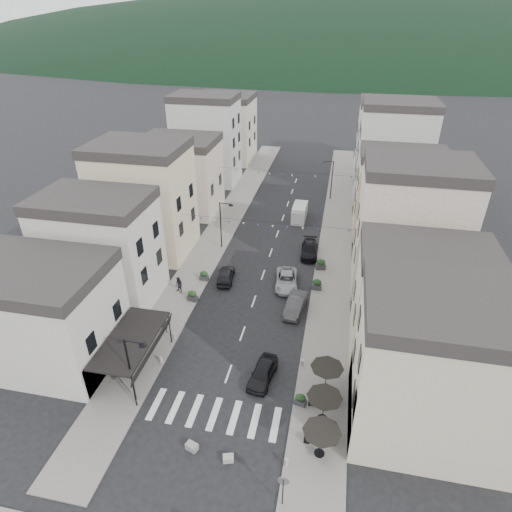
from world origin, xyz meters
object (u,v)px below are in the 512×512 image
Objects in this scene: parked_car_a at (263,373)px; delivery_van at (300,212)px; parked_car_e at (226,275)px; pedestrian_b at (179,285)px; parked_car_b at (295,305)px; pedestrian_a at (164,325)px; parked_car_c at (286,280)px; parked_car_d at (309,250)px.

delivery_van is at bearing 98.78° from parked_car_a.
parked_car_a is at bearing 109.95° from parked_car_e.
delivery_van is at bearing 88.00° from pedestrian_b.
parked_car_b reaches higher than parked_car_e.
pedestrian_a is 0.94× the size of pedestrian_b.
parked_car_d reaches higher than parked_car_c.
parked_car_e is at bearing 176.02° from parked_car_c.
pedestrian_b is at bearing -143.12° from parked_car_d.
delivery_van is (-0.54, 30.00, 0.38)m from parked_car_a.
pedestrian_b is (-10.06, -20.11, -0.08)m from delivery_van.
parked_car_b is 12.44m from pedestrian_a.
parked_car_d is 1.18× the size of parked_car_e.
parked_car_b is at bearing 89.08° from parked_car_a.
parked_car_c is 6.53m from parked_car_e.
parked_car_c is (-1.43, 4.12, -0.04)m from parked_car_b.
delivery_van is 22.49m from pedestrian_b.
parked_car_e is 0.87× the size of delivery_van.
parked_car_d is 2.70× the size of pedestrian_b.
parked_car_e is 17.93m from delivery_van.
parked_car_e is (-7.95, 3.78, -0.04)m from parked_car_b.
pedestrian_a reaches higher than parked_car_c.
parked_car_a is 0.93× the size of parked_car_b.
parked_car_b reaches higher than parked_car_c.
parked_car_b is at bearing 148.02° from parked_car_e.
pedestrian_a is (-3.15, -9.41, 0.26)m from parked_car_e.
delivery_van reaches higher than pedestrian_a.
parked_car_b is 4.36m from parked_car_c.
delivery_van is at bearing 99.86° from parked_car_d.
parked_car_c is 1.06× the size of delivery_van.
parked_car_a is at bearing -21.41° from pedestrian_a.
parked_car_b reaches higher than parked_car_d.
pedestrian_a is 6.27m from pedestrian_b.
parked_car_b is at bearing -77.81° from parked_car_c.
delivery_van is at bearing 70.34° from pedestrian_a.
parked_car_d is at bearing 92.85° from parked_car_a.
parked_car_a is 14.64m from parked_car_e.
parked_car_c is 7.21m from parked_car_d.
parked_car_d is 1.02× the size of delivery_van.
parked_car_d is at bearing 65.05° from pedestrian_b.
pedestrian_a is at bearing -146.66° from parked_car_b.
parked_car_c is 16.58m from delivery_van.
pedestrian_a is at bearing -56.95° from pedestrian_b.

